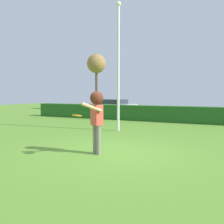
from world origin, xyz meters
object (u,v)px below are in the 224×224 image
object	(u,v)px
frisbee	(77,116)
parked_car_silver	(113,106)
oak_tree	(96,64)
person	(96,113)
lamppost	(118,60)

from	to	relation	value
frisbee	parked_car_silver	bearing A→B (deg)	112.11
frisbee	oak_tree	distance (m)	20.63
parked_car_silver	oak_tree	world-z (taller)	oak_tree
frisbee	parked_car_silver	xyz separation A→B (m)	(-5.90, 14.53, -0.47)
person	lamppost	xyz separation A→B (m)	(-1.28, 4.31, 2.09)
person	parked_car_silver	size ratio (longest dim) A/B	0.41
person	lamppost	distance (m)	4.96
person	oak_tree	size ratio (longest dim) A/B	0.30
frisbee	lamppost	size ratio (longest dim) A/B	0.04
lamppost	parked_car_silver	world-z (taller)	lamppost
lamppost	parked_car_silver	size ratio (longest dim) A/B	1.33
person	oak_tree	bearing A→B (deg)	119.57
lamppost	oak_tree	bearing A→B (deg)	123.32
oak_tree	lamppost	bearing A→B (deg)	-56.68
person	frisbee	bearing A→B (deg)	-110.73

